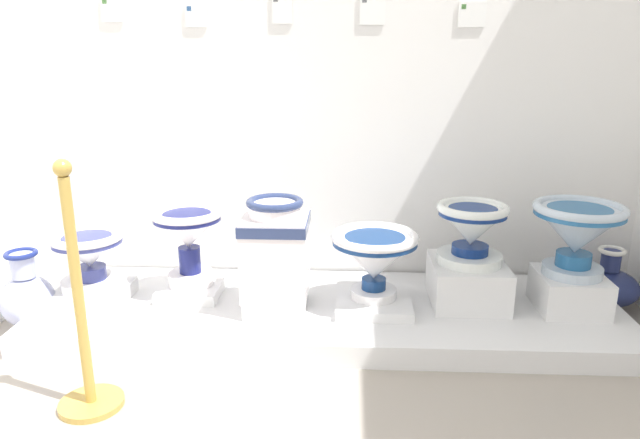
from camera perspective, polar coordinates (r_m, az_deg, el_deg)
The scene contains 22 objects.
wall_back at distance 3.17m, azimuth 1.36°, elevation 20.45°, with size 3.51×0.06×3.11m, color white.
display_platform at distance 2.95m, azimuth 0.90°, elevation -9.16°, with size 2.87×0.89×0.11m, color white.
plinth_block_tall_cobalt at distance 3.15m, azimuth -21.38°, elevation -6.85°, with size 0.35×0.33×0.07m, color white.
antique_toilet_tall_cobalt at distance 3.07m, azimuth -21.79°, elevation -3.06°, with size 0.35×0.35×0.29m.
plinth_block_rightmost at distance 3.09m, azimuth -12.48°, elevation -6.68°, with size 0.31×0.32×0.06m, color white.
antique_toilet_rightmost at distance 2.99m, azimuth -12.84°, elevation -1.25°, with size 0.36×0.36×0.40m.
plinth_block_slender_white at distance 2.87m, azimuth -4.26°, elevation -7.91°, with size 0.29×0.33×0.08m, color white.
antique_toilet_slender_white at distance 2.77m, azimuth -4.38°, elevation -2.59°, with size 0.31×0.33×0.47m.
plinth_block_leftmost at distance 2.90m, azimuth 5.24°, elevation -7.99°, with size 0.37×0.40×0.05m, color white.
antique_toilet_leftmost at distance 2.81m, azimuth 5.37°, elevation -3.47°, with size 0.42×0.42×0.33m.
plinth_block_pale_glazed at distance 3.00m, azimuth 14.27°, elevation -5.96°, with size 0.36×0.40×0.21m, color white.
antique_toilet_pale_glazed at distance 2.91m, azimuth 14.65°, elevation -0.78°, with size 0.35×0.35×0.30m.
plinth_block_squat_floral at distance 3.09m, azimuth 23.28°, elevation -6.51°, with size 0.31×0.32×0.18m, color white.
antique_toilet_squat_floral at distance 2.99m, azimuth 23.94°, elevation -0.88°, with size 0.42×0.42×0.35m.
info_placard_first at distance 3.37m, azimuth -19.77°, elevation 18.89°, with size 0.11×0.01×0.13m.
info_placard_second at distance 3.23m, azimuth -12.09°, elevation 19.01°, with size 0.11×0.01×0.11m.
info_placard_third at distance 3.15m, azimuth -3.74°, elevation 19.99°, with size 0.10×0.01×0.15m.
info_placard_fourth at distance 3.13m, azimuth 5.16°, elevation 19.87°, with size 0.13×0.01×0.15m.
info_placard_fifth at distance 3.19m, azimuth 14.69°, elevation 18.91°, with size 0.14×0.01×0.12m.
decorative_vase_corner at distance 3.16m, azimuth -26.80°, elevation -6.85°, with size 0.26×0.26×0.41m.
decorative_vase_companion at distance 3.42m, azimuth 26.37°, elevation -5.84°, with size 0.32×0.32×0.34m.
stanchion_post_near_left at distance 2.37m, azimuth -22.22°, elevation -10.60°, with size 0.24×0.24×0.96m.
Camera 1 is at (1.74, -0.28, 1.31)m, focal length 32.59 mm.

